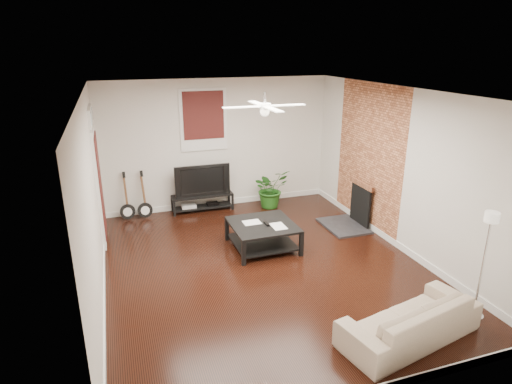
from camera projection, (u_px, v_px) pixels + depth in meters
room at (264, 185)px, 6.67m from camera, size 5.01×6.01×2.81m
brick_accent at (368, 157)px, 8.32m from camera, size 0.02×2.20×2.80m
fireplace at (352, 204)px, 8.54m from camera, size 0.80×1.10×0.92m
window_back at (204, 120)px, 9.07m from camera, size 1.00×0.06×1.30m
door_left at (98, 175)px, 7.69m from camera, size 0.08×1.00×2.50m
tv_stand at (203, 203)px, 9.43m from camera, size 1.32×0.35×0.37m
tv at (201, 179)px, 9.28m from camera, size 1.18×0.15×0.68m
coffee_table at (263, 236)px, 7.69m from camera, size 1.11×1.11×0.46m
sofa at (410, 319)px, 5.28m from camera, size 1.95×1.09×0.54m
floor_lamp at (483, 266)px, 5.56m from camera, size 0.29×0.29×1.50m
potted_plant at (271, 188)px, 9.58m from camera, size 0.93×0.86×0.86m
guitar_left at (126, 197)px, 8.83m from camera, size 0.33×0.25×1.00m
guitar_right at (144, 196)px, 8.90m from camera, size 0.35×0.28×1.00m
ceiling_fan at (265, 106)px, 6.29m from camera, size 1.24×1.24×0.32m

